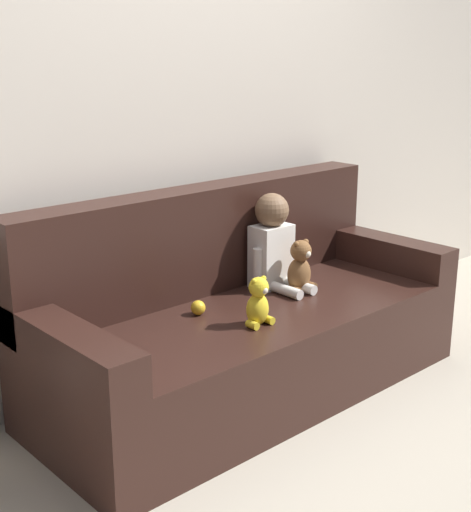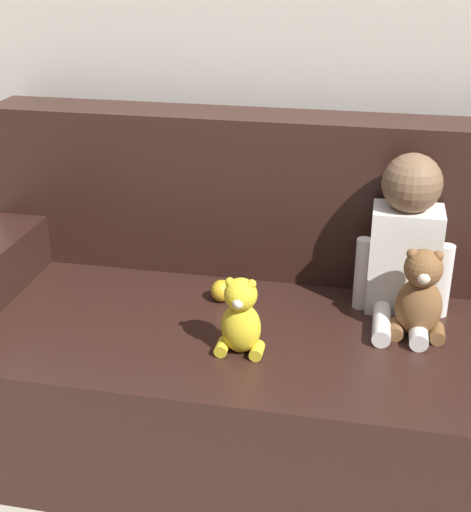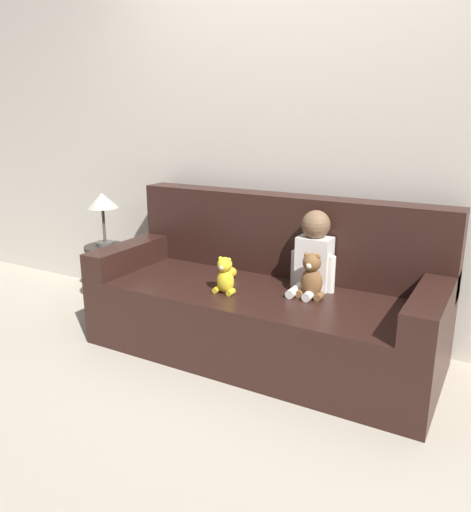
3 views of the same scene
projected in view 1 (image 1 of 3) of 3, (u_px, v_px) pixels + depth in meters
ground_plane at (252, 390)px, 3.23m from camera, size 12.00×12.00×0.00m
wall_back at (179, 92)px, 3.21m from camera, size 8.00×0.05×2.60m
couch at (243, 323)px, 3.19m from camera, size 1.98×0.81×0.89m
person_baby at (273, 244)px, 3.31m from camera, size 0.26×0.31×0.45m
teddy_bear_brown at (300, 267)px, 3.27m from camera, size 0.14×0.11×0.25m
plush_toy_side at (258, 303)px, 2.87m from camera, size 0.12×0.09×0.21m
toy_ball at (198, 308)px, 3.01m from camera, size 0.06×0.06×0.06m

